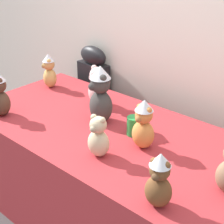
{
  "coord_description": "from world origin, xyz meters",
  "views": [
    {
      "loc": [
        1.13,
        -1.05,
        1.7
      ],
      "look_at": [
        0.0,
        0.25,
        0.84
      ],
      "focal_mm": 54.39,
      "sensor_mm": 36.0,
      "label": 1
    }
  ],
  "objects": [
    {
      "name": "party_cup_green",
      "position": [
        0.12,
        0.3,
        0.77
      ],
      "size": [
        0.08,
        0.08,
        0.11
      ],
      "primitive_type": "cylinder",
      "color": "#238C3D",
      "rests_on": "display_table"
    },
    {
      "name": "teddy_bear_sand",
      "position": [
        0.12,
        0.01,
        0.82
      ],
      "size": [
        0.12,
        0.11,
        0.23
      ],
      "rotation": [
        0.0,
        0.0,
        0.08
      ],
      "color": "#CCB78E",
      "rests_on": "display_table"
    },
    {
      "name": "teddy_bear_chestnut",
      "position": [
        0.55,
        -0.1,
        0.84
      ],
      "size": [
        0.13,
        0.12,
        0.26
      ],
      "rotation": [
        0.0,
        0.0,
        0.17
      ],
      "color": "brown",
      "rests_on": "display_table"
    },
    {
      "name": "instrument_case",
      "position": [
        -0.7,
        0.83,
        0.49
      ],
      "size": [
        0.29,
        0.15,
        0.96
      ],
      "rotation": [
        0.0,
        0.0,
        -0.11
      ],
      "color": "black",
      "rests_on": "ground_plane"
    },
    {
      "name": "teddy_bear_charcoal",
      "position": [
        -0.13,
        0.29,
        0.89
      ],
      "size": [
        0.2,
        0.19,
        0.36
      ],
      "rotation": [
        0.0,
        0.0,
        -0.45
      ],
      "color": "#383533",
      "rests_on": "display_table"
    },
    {
      "name": "teddy_bear_honey",
      "position": [
        -0.79,
        0.44,
        0.84
      ],
      "size": [
        0.15,
        0.15,
        0.26
      ],
      "rotation": [
        0.0,
        0.0,
        -0.58
      ],
      "color": "tan",
      "rests_on": "display_table"
    },
    {
      "name": "teddy_bear_blush",
      "position": [
        -0.31,
        0.46,
        0.84
      ],
      "size": [
        0.15,
        0.14,
        0.27
      ],
      "rotation": [
        0.0,
        0.0,
        -0.15
      ],
      "color": "beige",
      "rests_on": "display_table"
    },
    {
      "name": "teddy_bear_cocoa",
      "position": [
        -0.66,
        -0.05,
        0.86
      ],
      "size": [
        0.15,
        0.13,
        0.29
      ],
      "rotation": [
        0.0,
        0.0,
        -0.14
      ],
      "color": "#4C3323",
      "rests_on": "display_table"
    },
    {
      "name": "teddy_bear_ginger",
      "position": [
        0.24,
        0.22,
        0.85
      ],
      "size": [
        0.13,
        0.12,
        0.28
      ],
      "rotation": [
        0.0,
        0.0,
        -0.07
      ],
      "color": "#D17F3D",
      "rests_on": "display_table"
    },
    {
      "name": "display_table",
      "position": [
        0.0,
        0.25,
        0.36
      ],
      "size": [
        1.92,
        0.89,
        0.72
      ],
      "primitive_type": "cube",
      "color": "maroon",
      "rests_on": "ground_plane"
    },
    {
      "name": "wall_back",
      "position": [
        0.0,
        0.95,
        1.3
      ],
      "size": [
        7.0,
        0.08,
        2.6
      ],
      "primitive_type": "cube",
      "color": "silver",
      "rests_on": "ground_plane"
    }
  ]
}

